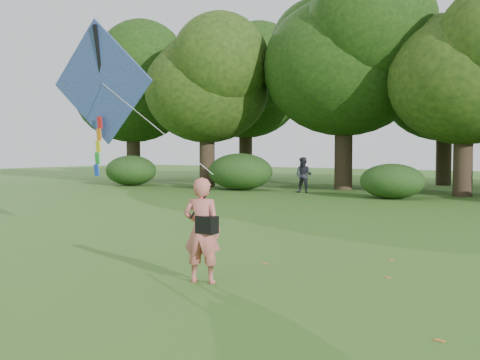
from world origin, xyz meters
The scene contains 7 objects.
ground centered at (0.00, 0.00, 0.00)m, with size 100.00×100.00×0.00m, color #265114.
man_kite_flyer centered at (-0.76, 0.76, 0.80)m, with size 0.58×0.38×1.60m, color #CA665F.
bystander_left centered at (-8.43, 17.74, 0.82)m, with size 0.80×0.62×1.64m, color #23242F.
crossbody_bag centered at (-0.65, 0.73, 0.90)m, with size 0.43×0.20×0.67m.
flying_kite centered at (-5.06, 2.69, 3.41)m, with size 5.90×2.34×3.36m.
shrub_band centered at (-0.72, 17.60, 0.86)m, with size 39.15×3.22×1.88m.
fallen_leaves centered at (1.02, 2.43, 0.01)m, with size 10.52×15.62×0.01m.
Camera 1 is at (4.88, -6.29, 2.03)m, focal length 45.00 mm.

